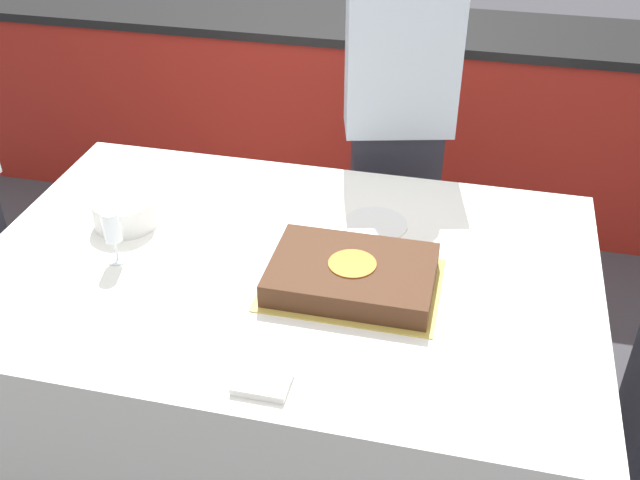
# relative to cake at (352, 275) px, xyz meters

# --- Properties ---
(ground_plane) EXTENTS (14.00, 14.00, 0.00)m
(ground_plane) POSITION_rel_cake_xyz_m (-0.21, 0.06, -0.77)
(ground_plane) COLOR #424247
(back_counter) EXTENTS (4.40, 0.58, 0.92)m
(back_counter) POSITION_rel_cake_xyz_m (-0.21, 1.73, -0.30)
(back_counter) COLOR #A82319
(back_counter) RESTS_ON ground_plane
(dining_table) EXTENTS (1.81, 1.19, 0.73)m
(dining_table) POSITION_rel_cake_xyz_m (-0.21, 0.06, -0.40)
(dining_table) COLOR white
(dining_table) RESTS_ON ground_plane
(cake) EXTENTS (0.49, 0.36, 0.08)m
(cake) POSITION_rel_cake_xyz_m (0.00, 0.00, 0.00)
(cake) COLOR gold
(cake) RESTS_ON dining_table
(plate_stack) EXTENTS (0.20, 0.20, 0.09)m
(plate_stack) POSITION_rel_cake_xyz_m (-0.75, 0.15, 0.01)
(plate_stack) COLOR white
(plate_stack) RESTS_ON dining_table
(wine_glass) EXTENTS (0.07, 0.07, 0.17)m
(wine_glass) POSITION_rel_cake_xyz_m (-0.70, -0.04, 0.07)
(wine_glass) COLOR white
(wine_glass) RESTS_ON dining_table
(side_plate_near_cake) EXTENTS (0.20, 0.20, 0.00)m
(side_plate_near_cake) POSITION_rel_cake_xyz_m (0.01, 0.32, -0.03)
(side_plate_near_cake) COLOR white
(side_plate_near_cake) RESTS_ON dining_table
(utensil_pile) EXTENTS (0.13, 0.10, 0.02)m
(utensil_pile) POSITION_rel_cake_xyz_m (-0.13, -0.43, -0.03)
(utensil_pile) COLOR white
(utensil_pile) RESTS_ON dining_table
(person_cutting_cake) EXTENTS (0.43, 0.29, 1.60)m
(person_cutting_cake) POSITION_rel_cake_xyz_m (-0.00, 0.87, 0.07)
(person_cutting_cake) COLOR #282833
(person_cutting_cake) RESTS_ON ground_plane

